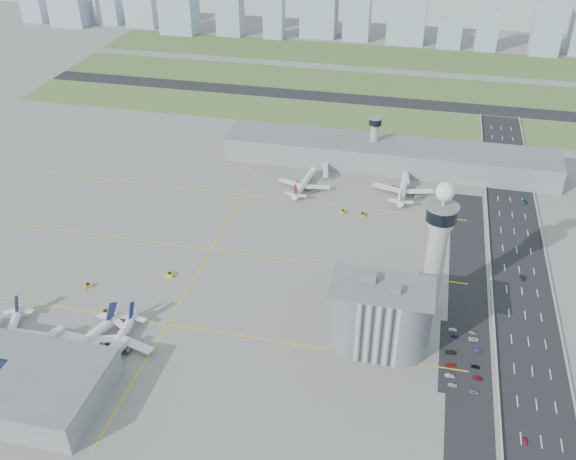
% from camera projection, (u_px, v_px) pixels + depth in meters
% --- Properties ---
extents(ground, '(1000.00, 1000.00, 0.00)m').
position_uv_depth(ground, '(271.00, 296.00, 300.63)').
color(ground, gray).
extents(grass_strip_0, '(480.00, 50.00, 0.08)m').
position_uv_depth(grass_strip_0, '(318.00, 114.00, 489.58)').
color(grass_strip_0, '#4F6931').
rests_on(grass_strip_0, ground).
extents(grass_strip_1, '(480.00, 60.00, 0.08)m').
position_uv_depth(grass_strip_1, '(334.00, 81.00, 551.31)').
color(grass_strip_1, '#466731').
rests_on(grass_strip_1, ground).
extents(grass_strip_2, '(480.00, 70.00, 0.08)m').
position_uv_depth(grass_strip_2, '(348.00, 54.00, 617.15)').
color(grass_strip_2, '#43632E').
rests_on(grass_strip_2, ground).
extents(runway, '(480.00, 22.00, 0.10)m').
position_uv_depth(runway, '(327.00, 97.00, 520.02)').
color(runway, black).
rests_on(runway, ground).
extents(highway, '(28.00, 500.00, 0.10)m').
position_uv_depth(highway, '(527.00, 333.00, 278.83)').
color(highway, black).
rests_on(highway, ground).
extents(barrier_left, '(0.60, 500.00, 1.20)m').
position_uv_depth(barrier_left, '(494.00, 327.00, 281.19)').
color(barrier_left, '#9E9E99').
rests_on(barrier_left, ground).
extents(barrier_right, '(0.60, 500.00, 1.20)m').
position_uv_depth(barrier_right, '(561.00, 337.00, 275.89)').
color(barrier_right, '#9E9E99').
rests_on(barrier_right, ground).
extents(landside_road, '(18.00, 260.00, 0.08)m').
position_uv_depth(landside_road, '(468.00, 339.00, 275.34)').
color(landside_road, black).
rests_on(landside_road, ground).
extents(parking_lot, '(20.00, 44.00, 0.10)m').
position_uv_depth(parking_lot, '(464.00, 357.00, 265.84)').
color(parking_lot, black).
rests_on(parking_lot, ground).
extents(taxiway_line_h_0, '(260.00, 0.60, 0.01)m').
position_uv_depth(taxiway_line_h_0, '(167.00, 324.00, 283.51)').
color(taxiway_line_h_0, yellow).
rests_on(taxiway_line_h_0, ground).
extents(taxiway_line_h_1, '(260.00, 0.60, 0.01)m').
position_uv_depth(taxiway_line_h_1, '(211.00, 250.00, 332.89)').
color(taxiway_line_h_1, yellow).
rests_on(taxiway_line_h_1, ground).
extents(taxiway_line_h_2, '(260.00, 0.60, 0.01)m').
position_uv_depth(taxiway_line_h_2, '(243.00, 195.00, 382.27)').
color(taxiway_line_h_2, yellow).
rests_on(taxiway_line_h_2, ground).
extents(taxiway_line_v, '(0.60, 260.00, 0.01)m').
position_uv_depth(taxiway_line_v, '(211.00, 250.00, 332.89)').
color(taxiway_line_v, yellow).
rests_on(taxiway_line_v, ground).
extents(control_tower, '(14.00, 14.00, 64.50)m').
position_uv_depth(control_tower, '(437.00, 244.00, 274.82)').
color(control_tower, '#ADAAA5').
rests_on(control_tower, ground).
extents(secondary_tower, '(8.60, 8.60, 31.90)m').
position_uv_depth(secondary_tower, '(374.00, 137.00, 408.34)').
color(secondary_tower, '#ADAAA5').
rests_on(secondary_tower, ground).
extents(admin_building, '(42.00, 24.00, 33.50)m').
position_uv_depth(admin_building, '(380.00, 316.00, 264.49)').
color(admin_building, '#B2B2B7').
rests_on(admin_building, ground).
extents(terminal_pier, '(210.00, 32.00, 15.80)m').
position_uv_depth(terminal_pier, '(388.00, 155.00, 410.64)').
color(terminal_pier, gray).
rests_on(terminal_pier, ground).
extents(airplane_near_a, '(42.94, 46.62, 10.75)m').
position_uv_depth(airplane_near_a, '(7.00, 332.00, 271.01)').
color(airplane_near_a, white).
rests_on(airplane_near_a, ground).
extents(airplane_near_b, '(49.19, 53.22, 12.18)m').
position_uv_depth(airplane_near_b, '(79.00, 340.00, 265.82)').
color(airplane_near_b, white).
rests_on(airplane_near_b, ground).
extents(airplane_near_c, '(33.80, 39.61, 10.98)m').
position_uv_depth(airplane_near_c, '(115.00, 339.00, 267.10)').
color(airplane_near_c, white).
rests_on(airplane_near_c, ground).
extents(airplane_far_a, '(37.23, 42.36, 10.88)m').
position_uv_depth(airplane_far_a, '(305.00, 179.00, 387.68)').
color(airplane_far_a, white).
rests_on(airplane_far_a, ground).
extents(airplane_far_b, '(37.60, 43.95, 12.10)m').
position_uv_depth(airplane_far_b, '(404.00, 183.00, 382.03)').
color(airplane_far_b, white).
rests_on(airplane_far_b, ground).
extents(jet_bridge_near_1, '(5.39, 14.31, 5.70)m').
position_uv_depth(jet_bridge_near_1, '(40.00, 352.00, 264.61)').
color(jet_bridge_near_1, silver).
rests_on(jet_bridge_near_1, ground).
extents(jet_bridge_near_2, '(5.39, 14.31, 5.70)m').
position_uv_depth(jet_bridge_near_2, '(107.00, 363.00, 258.93)').
color(jet_bridge_near_2, silver).
rests_on(jet_bridge_near_2, ground).
extents(jet_bridge_far_0, '(5.39, 14.31, 5.70)m').
position_uv_depth(jet_bridge_far_0, '(325.00, 167.00, 407.37)').
color(jet_bridge_far_0, silver).
rests_on(jet_bridge_far_0, ground).
extents(jet_bridge_far_1, '(5.39, 14.31, 5.70)m').
position_uv_depth(jet_bridge_far_1, '(404.00, 175.00, 397.90)').
color(jet_bridge_far_1, silver).
rests_on(jet_bridge_far_1, ground).
extents(tug_0, '(4.37, 4.39, 2.13)m').
position_uv_depth(tug_0, '(88.00, 285.00, 305.70)').
color(tug_0, gold).
rests_on(tug_0, ground).
extents(tug_1, '(3.55, 3.86, 1.85)m').
position_uv_depth(tug_1, '(120.00, 320.00, 284.63)').
color(tug_1, gold).
rests_on(tug_1, ground).
extents(tug_2, '(3.30, 4.11, 2.10)m').
position_uv_depth(tug_2, '(105.00, 312.00, 289.12)').
color(tug_2, orange).
rests_on(tug_2, ground).
extents(tug_3, '(4.01, 3.12, 2.10)m').
position_uv_depth(tug_3, '(170.00, 274.00, 313.25)').
color(tug_3, gold).
rests_on(tug_3, ground).
extents(tug_4, '(3.85, 3.56, 1.85)m').
position_uv_depth(tug_4, '(343.00, 211.00, 364.52)').
color(tug_4, '#E4A900').
rests_on(tug_4, ground).
extents(tug_5, '(2.37, 3.45, 2.00)m').
position_uv_depth(tug_5, '(362.00, 214.00, 361.38)').
color(tug_5, '#D99E0C').
rests_on(tug_5, ground).
extents(car_lot_0, '(3.88, 1.69, 1.30)m').
position_uv_depth(car_lot_0, '(453.00, 385.00, 251.95)').
color(car_lot_0, '#BDBDBD').
rests_on(car_lot_0, ground).
extents(car_lot_1, '(4.08, 1.94, 1.29)m').
position_uv_depth(car_lot_1, '(450.00, 376.00, 256.23)').
color(car_lot_1, '#A0A1AB').
rests_on(car_lot_1, ground).
extents(car_lot_2, '(4.21, 2.41, 1.11)m').
position_uv_depth(car_lot_2, '(451.00, 365.00, 261.57)').
color(car_lot_2, '#B01D17').
rests_on(car_lot_2, ground).
extents(car_lot_3, '(4.52, 2.22, 1.26)m').
position_uv_depth(car_lot_3, '(451.00, 352.00, 267.72)').
color(car_lot_3, black).
rests_on(car_lot_3, ground).
extents(car_lot_4, '(3.45, 1.79, 1.12)m').
position_uv_depth(car_lot_4, '(455.00, 336.00, 276.21)').
color(car_lot_4, navy).
rests_on(car_lot_4, ground).
extents(car_lot_5, '(3.54, 1.49, 1.14)m').
position_uv_depth(car_lot_5, '(453.00, 330.00, 279.59)').
color(car_lot_5, silver).
rests_on(car_lot_5, ground).
extents(car_lot_6, '(4.08, 2.24, 1.08)m').
position_uv_depth(car_lot_6, '(474.00, 392.00, 249.06)').
color(car_lot_6, gray).
rests_on(car_lot_6, ground).
extents(car_lot_7, '(3.89, 1.90, 1.09)m').
position_uv_depth(car_lot_7, '(478.00, 378.00, 255.32)').
color(car_lot_7, maroon).
rests_on(car_lot_7, ground).
extents(car_lot_8, '(3.51, 1.62, 1.16)m').
position_uv_depth(car_lot_8, '(476.00, 367.00, 260.61)').
color(car_lot_8, black).
rests_on(car_lot_8, ground).
extents(car_lot_9, '(3.69, 1.80, 1.17)m').
position_uv_depth(car_lot_9, '(478.00, 351.00, 268.39)').
color(car_lot_9, navy).
rests_on(car_lot_9, ground).
extents(car_lot_10, '(4.73, 2.46, 1.27)m').
position_uv_depth(car_lot_10, '(474.00, 339.00, 274.36)').
color(car_lot_10, silver).
rests_on(car_lot_10, ground).
extents(car_lot_11, '(3.96, 2.13, 1.09)m').
position_uv_depth(car_lot_11, '(473.00, 333.00, 277.92)').
color(car_lot_11, gray).
rests_on(car_lot_11, ground).
extents(car_hw_0, '(1.69, 3.36, 1.10)m').
position_uv_depth(car_hw_0, '(525.00, 441.00, 229.14)').
color(car_hw_0, '#A51B3A').
rests_on(car_hw_0, ground).
extents(car_hw_1, '(1.90, 4.05, 1.28)m').
position_uv_depth(car_hw_1, '(523.00, 278.00, 311.51)').
color(car_hw_1, black).
rests_on(car_hw_1, ground).
extents(car_hw_2, '(2.44, 4.59, 1.23)m').
position_uv_depth(car_hw_2, '(525.00, 202.00, 374.29)').
color(car_hw_2, navy).
rests_on(car_hw_2, ground).
extents(car_hw_4, '(1.70, 3.81, 1.27)m').
position_uv_depth(car_hw_4, '(492.00, 153.00, 429.47)').
color(car_hw_4, slate).
rests_on(car_hw_4, ground).
extents(skyline_bldg_0, '(24.05, 19.24, 26.50)m').
position_uv_depth(skyline_bldg_0, '(35.00, 9.00, 712.12)').
color(skyline_bldg_0, '#9EADC1').
rests_on(skyline_bldg_0, ground).
extents(skyline_bldg_2, '(22.81, 18.25, 26.79)m').
position_uv_depth(skyline_bldg_2, '(110.00, 12.00, 702.63)').
color(skyline_bldg_2, '#9EADC1').
rests_on(skyline_bldg_2, ground).
extents(skyline_bldg_3, '(32.30, 25.84, 36.93)m').
position_uv_depth(skyline_bldg_3, '(143.00, 8.00, 693.58)').
color(skyline_bldg_3, '#9EADC1').
rests_on(skyline_bldg_3, ground).
extents(skyline_bldg_4, '(35.81, 28.65, 60.36)m').
position_uv_depth(skyline_bldg_4, '(178.00, 3.00, 664.90)').
color(skyline_bldg_4, '#9EADC1').
rests_on(skyline_bldg_4, ground).
extents(skyline_bldg_5, '(25.49, 20.39, 66.89)m').
position_uv_depth(skyline_bldg_5, '(229.00, 2.00, 656.54)').
color(skyline_bldg_5, '#9EADC1').
rests_on(skyline_bldg_5, ground).
extents(skyline_bldg_6, '(20.04, 16.03, 45.20)m').
position_uv_depth(skyline_bldg_6, '(274.00, 15.00, 651.92)').
color(skyline_bldg_6, '#9EADC1').
rests_on(skyline_bldg_6, ground).
extents(skyline_bldg_7, '(35.76, 28.61, 61.22)m').
position_uv_depth(skyline_bldg_7, '(319.00, 5.00, 655.07)').
color(skyline_bldg_7, '#9EADC1').
rests_on(skyline_bldg_7, ground).
extents(skyline_bldg_9, '(36.96, 29.57, 62.11)m').
position_uv_depth(skyline_bldg_9, '(408.00, 11.00, 634.09)').
color(skyline_bldg_9, '#9EADC1').
rests_on(skyline_bldg_9, ground).
extents(skyline_bldg_10, '(23.01, 18.41, 27.75)m').
position_uv_depth(skyline_bldg_10, '(450.00, 33.00, 628.04)').
color(skyline_bldg_10, '#9EADC1').
rests_on(skyline_bldg_10, ground).
extents(skyline_bldg_11, '(20.22, 16.18, 38.97)m').
position_uv_depth(skyline_bldg_11, '(487.00, 30.00, 618.13)').
color(skyline_bldg_11, '#9EADC1').
rests_on(skyline_bldg_11, ground).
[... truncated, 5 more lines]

